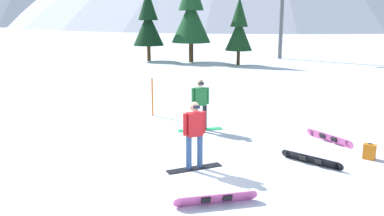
{
  "coord_description": "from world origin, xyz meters",
  "views": [
    {
      "loc": [
        -2.03,
        -9.67,
        4.01
      ],
      "look_at": [
        0.29,
        3.29,
        1.0
      ],
      "focal_mm": 38.59,
      "sensor_mm": 36.0,
      "label": 1
    }
  ],
  "objects_px": {
    "trail_marker_pole": "(152,97)",
    "pine_tree_slender": "(148,22)",
    "snowboarder_midground": "(200,104)",
    "loose_snowboard_near_left": "(329,138)",
    "ski_lift_tower": "(282,0)",
    "pine_tree_broad": "(191,13)",
    "pine_tree_leaning": "(239,28)",
    "backpack_orange": "(369,152)",
    "loose_snowboard_near_right": "(311,160)",
    "snowboarder_foreground": "(194,134)",
    "loose_snowboard_far_spare": "(216,199)"
  },
  "relations": [
    {
      "from": "pine_tree_broad",
      "to": "pine_tree_leaning",
      "type": "height_order",
      "value": "pine_tree_broad"
    },
    {
      "from": "backpack_orange",
      "to": "pine_tree_leaning",
      "type": "height_order",
      "value": "pine_tree_leaning"
    },
    {
      "from": "snowboarder_midground",
      "to": "pine_tree_broad",
      "type": "bearing_deg",
      "value": 80.85
    },
    {
      "from": "snowboarder_midground",
      "to": "trail_marker_pole",
      "type": "height_order",
      "value": "snowboarder_midground"
    },
    {
      "from": "trail_marker_pole",
      "to": "backpack_orange",
      "type": "bearing_deg",
      "value": -48.0
    },
    {
      "from": "loose_snowboard_near_right",
      "to": "backpack_orange",
      "type": "bearing_deg",
      "value": 3.33
    },
    {
      "from": "pine_tree_broad",
      "to": "snowboarder_midground",
      "type": "bearing_deg",
      "value": -99.15
    },
    {
      "from": "loose_snowboard_near_left",
      "to": "ski_lift_tower",
      "type": "xyz_separation_m",
      "value": [
        8.11,
        24.34,
        5.04
      ]
    },
    {
      "from": "snowboarder_midground",
      "to": "trail_marker_pole",
      "type": "relative_size",
      "value": 1.17
    },
    {
      "from": "loose_snowboard_near_left",
      "to": "ski_lift_tower",
      "type": "relative_size",
      "value": 0.2
    },
    {
      "from": "loose_snowboard_near_left",
      "to": "pine_tree_slender",
      "type": "distance_m",
      "value": 24.91
    },
    {
      "from": "pine_tree_broad",
      "to": "ski_lift_tower",
      "type": "distance_m",
      "value": 8.71
    },
    {
      "from": "snowboarder_foreground",
      "to": "pine_tree_slender",
      "type": "height_order",
      "value": "pine_tree_slender"
    },
    {
      "from": "loose_snowboard_far_spare",
      "to": "trail_marker_pole",
      "type": "height_order",
      "value": "trail_marker_pole"
    },
    {
      "from": "snowboarder_midground",
      "to": "loose_snowboard_near_right",
      "type": "relative_size",
      "value": 1.2
    },
    {
      "from": "trail_marker_pole",
      "to": "snowboarder_foreground",
      "type": "bearing_deg",
      "value": -84.46
    },
    {
      "from": "loose_snowboard_near_right",
      "to": "backpack_orange",
      "type": "relative_size",
      "value": 3.18
    },
    {
      "from": "loose_snowboard_near_right",
      "to": "pine_tree_leaning",
      "type": "relative_size",
      "value": 0.28
    },
    {
      "from": "trail_marker_pole",
      "to": "pine_tree_broad",
      "type": "height_order",
      "value": "pine_tree_broad"
    },
    {
      "from": "snowboarder_foreground",
      "to": "trail_marker_pole",
      "type": "bearing_deg",
      "value": 95.54
    },
    {
      "from": "loose_snowboard_far_spare",
      "to": "pine_tree_broad",
      "type": "height_order",
      "value": "pine_tree_broad"
    },
    {
      "from": "backpack_orange",
      "to": "trail_marker_pole",
      "type": "distance_m",
      "value": 8.38
    },
    {
      "from": "snowboarder_foreground",
      "to": "loose_snowboard_near_left",
      "type": "distance_m",
      "value": 4.97
    },
    {
      "from": "pine_tree_leaning",
      "to": "ski_lift_tower",
      "type": "xyz_separation_m",
      "value": [
        5.17,
        4.13,
        2.28
      ]
    },
    {
      "from": "snowboarder_midground",
      "to": "trail_marker_pole",
      "type": "xyz_separation_m",
      "value": [
        -1.47,
        2.43,
        -0.19
      ]
    },
    {
      "from": "loose_snowboard_far_spare",
      "to": "pine_tree_leaning",
      "type": "xyz_separation_m",
      "value": [
        7.51,
        23.9,
        2.76
      ]
    },
    {
      "from": "trail_marker_pole",
      "to": "pine_tree_leaning",
      "type": "bearing_deg",
      "value": 62.42
    },
    {
      "from": "trail_marker_pole",
      "to": "pine_tree_slender",
      "type": "xyz_separation_m",
      "value": [
        1.36,
        19.83,
        2.58
      ]
    },
    {
      "from": "snowboarder_midground",
      "to": "backpack_orange",
      "type": "distance_m",
      "value": 5.64
    },
    {
      "from": "loose_snowboard_near_right",
      "to": "pine_tree_leaning",
      "type": "height_order",
      "value": "pine_tree_leaning"
    },
    {
      "from": "loose_snowboard_near_left",
      "to": "loose_snowboard_near_right",
      "type": "relative_size",
      "value": 1.17
    },
    {
      "from": "snowboarder_foreground",
      "to": "pine_tree_slender",
      "type": "distance_m",
      "value": 26.03
    },
    {
      "from": "snowboarder_midground",
      "to": "loose_snowboard_near_left",
      "type": "height_order",
      "value": "snowboarder_midground"
    },
    {
      "from": "snowboarder_foreground",
      "to": "loose_snowboard_near_right",
      "type": "bearing_deg",
      "value": -4.26
    },
    {
      "from": "pine_tree_slender",
      "to": "ski_lift_tower",
      "type": "relative_size",
      "value": 0.69
    },
    {
      "from": "pine_tree_broad",
      "to": "ski_lift_tower",
      "type": "xyz_separation_m",
      "value": [
        8.53,
        1.41,
        1.07
      ]
    },
    {
      "from": "trail_marker_pole",
      "to": "pine_tree_leaning",
      "type": "distance_m",
      "value": 17.79
    },
    {
      "from": "trail_marker_pole",
      "to": "loose_snowboard_far_spare",
      "type": "bearing_deg",
      "value": -85.38
    },
    {
      "from": "snowboarder_foreground",
      "to": "ski_lift_tower",
      "type": "bearing_deg",
      "value": 63.74
    },
    {
      "from": "snowboarder_foreground",
      "to": "pine_tree_broad",
      "type": "distance_m",
      "value": 25.01
    },
    {
      "from": "loose_snowboard_near_left",
      "to": "backpack_orange",
      "type": "xyz_separation_m",
      "value": [
        0.35,
        -1.65,
        0.07
      ]
    },
    {
      "from": "trail_marker_pole",
      "to": "pine_tree_slender",
      "type": "height_order",
      "value": "pine_tree_slender"
    },
    {
      "from": "loose_snowboard_near_right",
      "to": "pine_tree_slender",
      "type": "xyz_separation_m",
      "value": [
        -2.43,
        26.15,
        3.21
      ]
    },
    {
      "from": "backpack_orange",
      "to": "ski_lift_tower",
      "type": "bearing_deg",
      "value": 73.38
    },
    {
      "from": "loose_snowboard_far_spare",
      "to": "ski_lift_tower",
      "type": "distance_m",
      "value": 31.18
    },
    {
      "from": "trail_marker_pole",
      "to": "pine_tree_broad",
      "type": "bearing_deg",
      "value": 75.29
    },
    {
      "from": "pine_tree_broad",
      "to": "loose_snowboard_far_spare",
      "type": "bearing_deg",
      "value": -98.88
    },
    {
      "from": "loose_snowboard_far_spare",
      "to": "pine_tree_leaning",
      "type": "relative_size",
      "value": 0.35
    },
    {
      "from": "snowboarder_foreground",
      "to": "pine_tree_broad",
      "type": "height_order",
      "value": "pine_tree_broad"
    },
    {
      "from": "snowboarder_midground",
      "to": "ski_lift_tower",
      "type": "relative_size",
      "value": 0.2
    }
  ]
}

